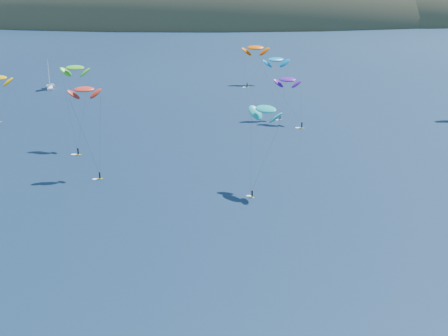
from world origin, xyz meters
TOP-DOWN VIEW (x-y plane):
  - island at (39.40, 562.36)m, footprint 730.00×300.00m
  - sailboat at (-57.58, 210.87)m, footprint 10.27×8.94m
  - kitesurfer_3 at (-29.95, 128.93)m, footprint 8.57×12.59m
  - kitesurfer_4 at (29.44, 160.22)m, footprint 8.87×7.18m
  - kitesurfer_5 at (19.36, 92.07)m, footprint 9.22×11.80m
  - kitesurfer_6 at (32.53, 153.26)m, footprint 9.27×11.76m
  - kitesurfer_9 at (-23.03, 103.96)m, footprint 7.98×7.38m
  - kitesurfer_11 at (27.61, 219.37)m, footprint 10.89×11.23m

SIDE VIEW (x-z plane):
  - island at x=39.40m, z-range -115.74..94.26m
  - sailboat at x=-57.58m, z-range -5.17..7.14m
  - kitesurfer_6 at x=32.53m, z-range 5.75..22.04m
  - kitesurfer_11 at x=27.61m, z-range 6.06..24.28m
  - kitesurfer_5 at x=19.36m, z-range 8.07..29.43m
  - kitesurfer_4 at x=29.44m, z-range 8.44..30.12m
  - kitesurfer_9 at x=-23.03m, z-range 9.46..32.70m
  - kitesurfer_3 at x=-29.95m, z-range 9.89..34.33m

